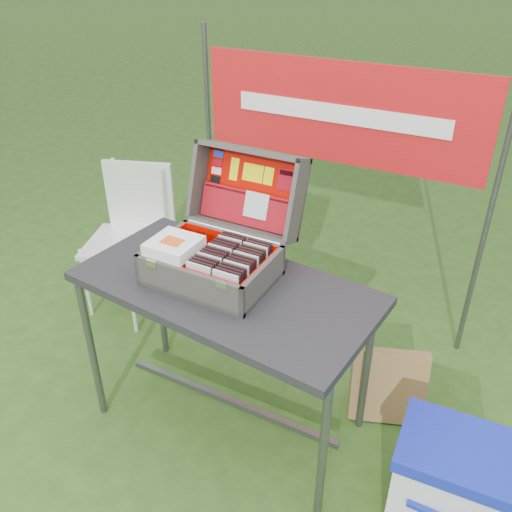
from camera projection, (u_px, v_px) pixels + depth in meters
The scene contains 98 objects.
ground at pixel (243, 421), 2.76m from camera, with size 80.00×80.00×0.00m, color #2B4D19.
table at pixel (227, 356), 2.56m from camera, with size 1.32×0.66×0.82m, color #252528, non-canonical shape.
table_top at pixel (225, 288), 2.36m from camera, with size 1.32×0.66×0.04m, color #252528.
table_leg_fl at pixel (92, 353), 2.61m from camera, with size 0.04×0.04×0.78m, color #59595B.
table_leg_fr at pixel (323, 450), 2.13m from camera, with size 0.04×0.04×0.78m, color #59595B.
table_leg_bl at pixel (160, 296), 3.02m from camera, with size 0.04×0.04×0.78m, color #59595B.
table_leg_br at pixel (367, 366), 2.54m from camera, with size 0.04×0.04×0.78m, color #59595B.
table_brace at pixel (229, 401), 2.72m from camera, with size 1.17×0.03×0.03m, color #59595B.
suitcase at pixel (217, 225), 2.31m from camera, with size 0.53×0.54×0.48m, color #44413B, non-canonical shape.
suitcase_base_bottom at pixel (212, 277), 2.38m from camera, with size 0.53×0.38×0.02m, color #44413B.
suitcase_base_wall_front at pixel (188, 285), 2.22m from camera, with size 0.53×0.02×0.14m, color #44413B.
suitcase_base_wall_back at pixel (232, 247), 2.49m from camera, with size 0.53×0.02×0.14m, color #44413B.
suitcase_base_wall_left at pixel (164, 251), 2.46m from camera, with size 0.02×0.38×0.14m, color #44413B.
suitcase_base_wall_right at pixel (263, 280), 2.25m from camera, with size 0.02×0.38×0.14m, color #44413B.
suitcase_liner_floor at pixel (212, 274), 2.38m from camera, with size 0.49×0.34×0.01m, color red.
suitcase_latch_left at pixel (151, 264), 2.25m from camera, with size 0.05×0.01×0.03m, color silver.
suitcase_latch_right at pixel (222, 285), 2.11m from camera, with size 0.05×0.01×0.03m, color silver.
suitcase_hinge at pixel (233, 232), 2.46m from camera, with size 0.02×0.02×0.48m, color silver.
suitcase_lid_back at pixel (252, 190), 2.53m from camera, with size 0.53×0.38×0.02m, color #44413B.
suitcase_lid_rim_far at pixel (252, 151), 2.43m from camera, with size 0.53×0.02×0.14m, color #44413B.
suitcase_lid_rim_near at pixel (241, 228), 2.52m from camera, with size 0.53×0.02×0.14m, color #44413B.
suitcase_lid_rim_left at pixel (200, 180), 2.58m from camera, with size 0.02×0.38×0.14m, color #44413B.
suitcase_lid_rim_right at pixel (297, 202), 2.37m from camera, with size 0.02×0.38×0.14m, color #44413B.
suitcase_lid_liner at pixel (251, 190), 2.52m from camera, with size 0.49×0.33×0.01m, color red.
suitcase_liner_wall_front at pixel (190, 282), 2.22m from camera, with size 0.49×0.01×0.12m, color red.
suitcase_liner_wall_back at pixel (231, 246), 2.47m from camera, with size 0.49×0.01×0.12m, color red.
suitcase_liner_wall_left at pixel (166, 250), 2.45m from camera, with size 0.01×0.34×0.12m, color red.
suitcase_liner_wall_right at pixel (260, 277), 2.25m from camera, with size 0.01×0.34×0.12m, color red.
suitcase_lid_pocket at pixel (246, 209), 2.52m from camera, with size 0.47×0.15×0.03m, color maroon.
suitcase_pocket_edge at pixel (248, 193), 2.50m from camera, with size 0.46×0.02×0.02m, color maroon.
suitcase_pocket_cd at pixel (256, 205), 2.48m from camera, with size 0.12×0.12×0.01m, color silver.
lid_sticker_cc_a at pixel (219, 154), 2.56m from camera, with size 0.05×0.03×0.00m, color #1933B2.
lid_sticker_cc_b at pixel (217, 162), 2.57m from camera, with size 0.05×0.03×0.00m, color #9C0A17.
lid_sticker_cc_c at pixel (216, 171), 2.58m from camera, with size 0.05×0.03×0.00m, color white.
lid_sticker_cc_d at pixel (215, 179), 2.59m from camera, with size 0.05×0.03×0.00m, color black.
lid_card_neon_tall at pixel (234, 169), 2.53m from camera, with size 0.04×0.10×0.00m, color #E7ED0A.
lid_card_neon_main at pixel (253, 173), 2.49m from camera, with size 0.10×0.08×0.00m, color #E7ED0A.
lid_card_neon_small at pixel (269, 176), 2.46m from camera, with size 0.05×0.08×0.00m, color #E7ED0A.
lid_sticker_band at pixel (287, 180), 2.42m from camera, with size 0.09×0.09×0.00m, color #9C0A17.
lid_sticker_band_bar at pixel (289, 173), 2.41m from camera, with size 0.09×0.02×0.00m, color black.
cd_left_0 at pixel (199, 279), 2.22m from camera, with size 0.12×0.01×0.13m, color silver.
cd_left_1 at pixel (202, 276), 2.23m from camera, with size 0.12×0.01×0.13m, color black.
cd_left_2 at pixel (205, 274), 2.25m from camera, with size 0.12×0.01×0.13m, color black.
cd_left_3 at pixel (207, 271), 2.27m from camera, with size 0.12×0.01×0.13m, color black.
cd_left_4 at pixel (210, 269), 2.28m from camera, with size 0.12×0.01×0.13m, color silver.
cd_left_5 at pixel (213, 267), 2.30m from camera, with size 0.12×0.01×0.13m, color black.
cd_left_6 at pixel (215, 264), 2.31m from camera, with size 0.12×0.01×0.13m, color black.
cd_left_7 at pixel (218, 262), 2.33m from camera, with size 0.12×0.01×0.13m, color black.
cd_left_8 at pixel (220, 260), 2.34m from camera, with size 0.12×0.01×0.13m, color silver.
cd_left_9 at pixel (223, 258), 2.36m from camera, with size 0.12×0.01×0.13m, color black.
cd_left_10 at pixel (225, 256), 2.38m from camera, with size 0.12×0.01×0.13m, color black.
cd_left_11 at pixel (228, 253), 2.39m from camera, with size 0.12×0.01×0.13m, color black.
cd_left_12 at pixel (230, 251), 2.41m from camera, with size 0.12×0.01×0.13m, color silver.
cd_left_13 at pixel (233, 249), 2.42m from camera, with size 0.12×0.01×0.13m, color black.
cd_left_14 at pixel (235, 247), 2.44m from camera, with size 0.12×0.01×0.13m, color black.
cd_right_0 at pixel (226, 287), 2.17m from camera, with size 0.12×0.01×0.13m, color silver.
cd_right_1 at pixel (229, 284), 2.18m from camera, with size 0.12×0.01×0.13m, color black.
cd_right_2 at pixel (231, 282), 2.20m from camera, with size 0.12×0.01×0.13m, color black.
cd_right_3 at pixel (234, 279), 2.21m from camera, with size 0.12×0.01×0.13m, color black.
cd_right_4 at pixel (236, 277), 2.23m from camera, with size 0.12×0.01×0.13m, color silver.
cd_right_5 at pixel (239, 274), 2.25m from camera, with size 0.12×0.01×0.13m, color black.
cd_right_6 at pixel (241, 272), 2.26m from camera, with size 0.12×0.01×0.13m, color black.
cd_right_7 at pixel (244, 270), 2.28m from camera, with size 0.12×0.01×0.13m, color black.
cd_right_8 at pixel (246, 267), 2.29m from camera, with size 0.12×0.01×0.13m, color silver.
cd_right_9 at pixel (249, 265), 2.31m from camera, with size 0.12×0.01×0.13m, color black.
cd_right_10 at pixel (251, 263), 2.32m from camera, with size 0.12×0.01×0.13m, color black.
cd_right_11 at pixel (253, 261), 2.34m from camera, with size 0.12×0.01×0.13m, color black.
cd_right_12 at pixel (256, 258), 2.36m from camera, with size 0.12×0.01×0.13m, color silver.
cd_right_13 at pixel (258, 256), 2.37m from camera, with size 0.12×0.01×0.13m, color black.
cd_right_14 at pixel (260, 254), 2.39m from camera, with size 0.12×0.01×0.13m, color black.
songbook_0 at pixel (174, 250), 2.32m from camera, with size 0.20×0.20×0.01m, color white.
songbook_1 at pixel (174, 249), 2.31m from camera, with size 0.20×0.20×0.01m, color white.
songbook_2 at pixel (174, 248), 2.31m from camera, with size 0.20×0.20×0.01m, color white.
songbook_3 at pixel (174, 247), 2.31m from camera, with size 0.20×0.20×0.01m, color white.
songbook_4 at pixel (174, 246), 2.31m from camera, with size 0.20×0.20×0.01m, color white.
songbook_5 at pixel (174, 245), 2.30m from camera, with size 0.20×0.20×0.01m, color white.
songbook_6 at pixel (174, 244), 2.30m from camera, with size 0.20×0.20×0.01m, color white.
songbook_7 at pixel (174, 243), 2.30m from camera, with size 0.20×0.20×0.01m, color white.
songbook_8 at pixel (174, 242), 2.30m from camera, with size 0.20×0.20×0.01m, color white.
songbook_9 at pixel (174, 241), 2.29m from camera, with size 0.20×0.20×0.01m, color white.
songbook_graphic at pixel (172, 241), 2.28m from camera, with size 0.09×0.07×0.00m, color #D85919.
cooler at pixel (453, 482), 2.21m from camera, with size 0.48×0.37×0.42m, color white, non-canonical shape.
cooler_body at pixel (452, 487), 2.22m from camera, with size 0.46×0.34×0.37m, color white.
cooler_lid at pixel (462, 452), 2.11m from camera, with size 0.48×0.37×0.06m, color #1626BA.
chair at pixel (123, 245), 3.35m from camera, with size 0.43×0.47×0.95m, color silver, non-canonical shape.
chair_seat at pixel (123, 244), 3.34m from camera, with size 0.43×0.43×0.03m, color silver.
chair_backrest at pixel (140, 196), 3.37m from camera, with size 0.43×0.03×0.45m, color silver.
chair_leg_fl at pixel (86, 283), 3.40m from camera, with size 0.02×0.02×0.49m, color silver.
chair_leg_fr at pixel (132, 299), 3.25m from camera, with size 0.02×0.02×0.49m, color silver.
chair_leg_bl at pixel (124, 256), 3.68m from camera, with size 0.02×0.02×0.49m, color silver.
chair_leg_br at pixel (168, 270), 3.53m from camera, with size 0.02×0.02×0.49m, color silver.
chair_upright_left at pixel (117, 192), 3.45m from camera, with size 0.02×0.02×0.45m, color silver.
chair_upright_right at pixel (164, 204), 3.30m from camera, with size 0.02×0.02×0.45m, color silver.
cardboard_box at pixel (388, 386), 2.70m from camera, with size 0.37×0.06×0.39m, color olive.
banner_post_left at pixel (210, 164), 3.49m from camera, with size 0.03×0.03×1.70m, color #59595B.
banner_post_right at pixel (488, 222), 2.80m from camera, with size 0.03×0.03×1.70m, color #59595B.
banner at pixel (339, 113), 2.91m from camera, with size 1.60×0.01×0.55m, color #B51216.
banner_text at pixel (338, 114), 2.90m from camera, with size 1.20×0.00×0.10m, color white.
Camera 1 is at (0.97, -1.66, 2.14)m, focal length 38.00 mm.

